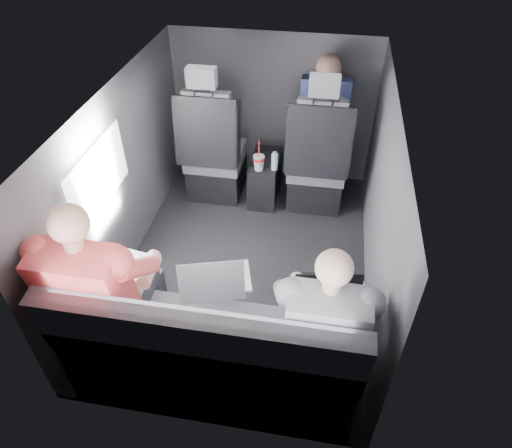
% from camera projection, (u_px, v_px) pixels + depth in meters
% --- Properties ---
extents(floor, '(2.60, 2.60, 0.00)m').
position_uv_depth(floor, '(247.00, 262.00, 3.55)').
color(floor, black).
rests_on(floor, ground).
extents(ceiling, '(2.60, 2.60, 0.00)m').
position_uv_depth(ceiling, '(245.00, 99.00, 2.69)').
color(ceiling, '#B2B2AD').
rests_on(ceiling, panel_back).
extents(panel_left, '(0.02, 2.60, 1.35)m').
position_uv_depth(panel_left, '(122.00, 180.00, 3.24)').
color(panel_left, '#56565B').
rests_on(panel_left, floor).
extents(panel_right, '(0.02, 2.60, 1.35)m').
position_uv_depth(panel_right, '(380.00, 206.00, 3.00)').
color(panel_right, '#56565B').
rests_on(panel_right, floor).
extents(panel_front, '(1.80, 0.02, 1.35)m').
position_uv_depth(panel_front, '(273.00, 109.00, 4.10)').
color(panel_front, '#56565B').
rests_on(panel_front, floor).
extents(panel_back, '(1.80, 0.02, 1.35)m').
position_uv_depth(panel_back, '(195.00, 353.00, 2.14)').
color(panel_back, '#56565B').
rests_on(panel_back, floor).
extents(side_window, '(0.02, 0.75, 0.42)m').
position_uv_depth(side_window, '(99.00, 177.00, 2.86)').
color(side_window, white).
rests_on(side_window, panel_left).
extents(seatbelt, '(0.35, 0.11, 0.59)m').
position_uv_depth(seatbelt, '(320.00, 134.00, 3.49)').
color(seatbelt, black).
rests_on(seatbelt, front_seat_right).
extents(front_seat_left, '(0.52, 0.58, 1.26)m').
position_uv_depth(front_seat_left, '(214.00, 157.00, 3.99)').
color(front_seat_left, black).
rests_on(front_seat_left, floor).
extents(front_seat_right, '(0.52, 0.58, 1.26)m').
position_uv_depth(front_seat_right, '(317.00, 166.00, 3.87)').
color(front_seat_right, black).
rests_on(front_seat_right, floor).
extents(center_console, '(0.24, 0.48, 0.41)m').
position_uv_depth(center_console, '(265.00, 178.00, 4.09)').
color(center_console, black).
rests_on(center_console, floor).
extents(rear_bench, '(1.60, 0.57, 0.92)m').
position_uv_depth(rear_bench, '(212.00, 355.00, 2.55)').
color(rear_bench, slate).
rests_on(rear_bench, floor).
extents(soda_cup, '(0.09, 0.09, 0.29)m').
position_uv_depth(soda_cup, '(259.00, 162.00, 3.79)').
color(soda_cup, white).
rests_on(soda_cup, center_console).
extents(water_bottle, '(0.06, 0.06, 0.16)m').
position_uv_depth(water_bottle, '(275.00, 161.00, 3.79)').
color(water_bottle, '#ACD2EA').
rests_on(water_bottle, center_console).
extents(laptop_white, '(0.40, 0.39, 0.27)m').
position_uv_depth(laptop_white, '(114.00, 266.00, 2.63)').
color(laptop_white, silver).
rests_on(laptop_white, passenger_rear_left).
extents(laptop_silver, '(0.41, 0.41, 0.25)m').
position_uv_depth(laptop_silver, '(217.00, 279.00, 2.55)').
color(laptop_silver, silver).
rests_on(laptop_silver, rear_bench).
extents(laptop_black, '(0.39, 0.37, 0.25)m').
position_uv_depth(laptop_black, '(328.00, 290.00, 2.49)').
color(laptop_black, black).
rests_on(laptop_black, passenger_rear_right).
extents(passenger_rear_left, '(0.54, 0.66, 1.29)m').
position_uv_depth(passenger_rear_left, '(103.00, 287.00, 2.48)').
color(passenger_rear_left, '#38383E').
rests_on(passenger_rear_left, rear_bench).
extents(passenger_rear_right, '(0.48, 0.60, 1.19)m').
position_uv_depth(passenger_rear_right, '(325.00, 321.00, 2.35)').
color(passenger_rear_right, navy).
rests_on(passenger_rear_right, rear_bench).
extents(passenger_front_right, '(0.41, 0.41, 0.83)m').
position_uv_depth(passenger_front_right, '(323.00, 115.00, 3.84)').
color(passenger_front_right, navy).
rests_on(passenger_front_right, front_seat_right).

